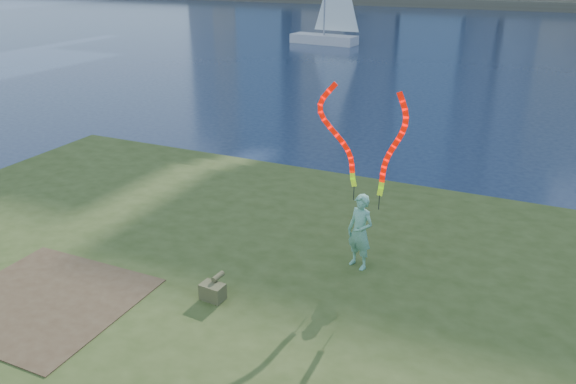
% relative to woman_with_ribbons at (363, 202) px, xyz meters
% --- Properties ---
extents(ground, '(320.00, 320.00, 0.00)m').
position_rel_woman_with_ribbons_xyz_m(ground, '(-2.64, -0.39, -2.22)').
color(ground, '#1A2843').
rests_on(ground, ground).
extents(grassy_knoll, '(20.00, 18.00, 0.80)m').
position_rel_woman_with_ribbons_xyz_m(grassy_knoll, '(-2.64, -2.68, -1.88)').
color(grassy_knoll, '#374619').
rests_on(grassy_knoll, ground).
extents(dirt_patch, '(3.20, 3.00, 0.02)m').
position_rel_woman_with_ribbons_xyz_m(dirt_patch, '(-4.84, -3.59, -1.41)').
color(dirt_patch, '#47331E').
rests_on(dirt_patch, grassy_knoll).
extents(woman_with_ribbons, '(1.89, 0.78, 3.95)m').
position_rel_woman_with_ribbons_xyz_m(woman_with_ribbons, '(0.00, 0.00, 0.00)').
color(woman_with_ribbons, '#157C4A').
rests_on(woman_with_ribbons, grassy_knoll).
extents(canvas_bag, '(0.45, 0.52, 0.41)m').
position_rel_woman_with_ribbons_xyz_m(canvas_bag, '(-2.07, -2.24, -1.25)').
color(canvas_bag, brown).
rests_on(canvas_bag, grassy_knoll).
extents(sailboat, '(5.94, 2.35, 8.92)m').
position_rel_woman_with_ribbons_xyz_m(sailboat, '(-13.91, 34.86, -0.69)').
color(sailboat, silver).
rests_on(sailboat, ground).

